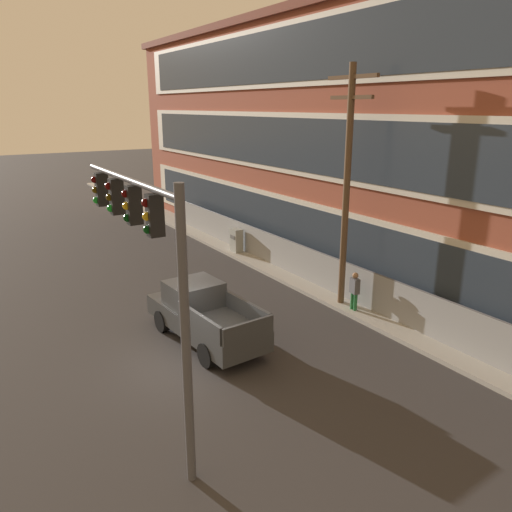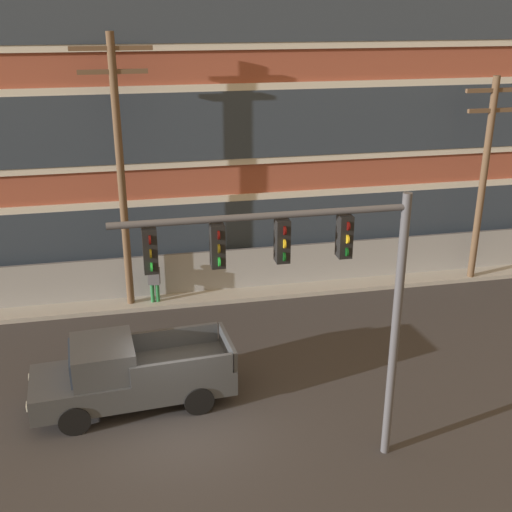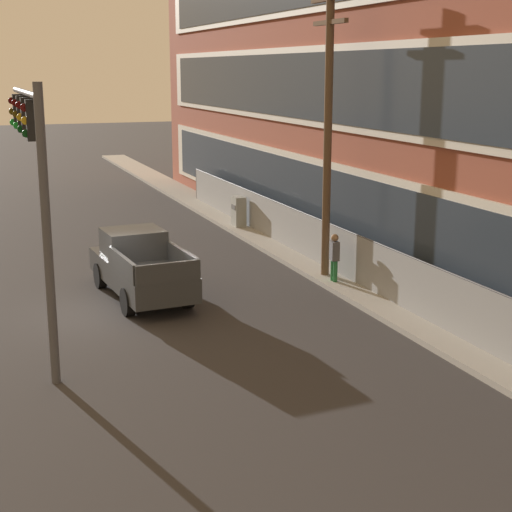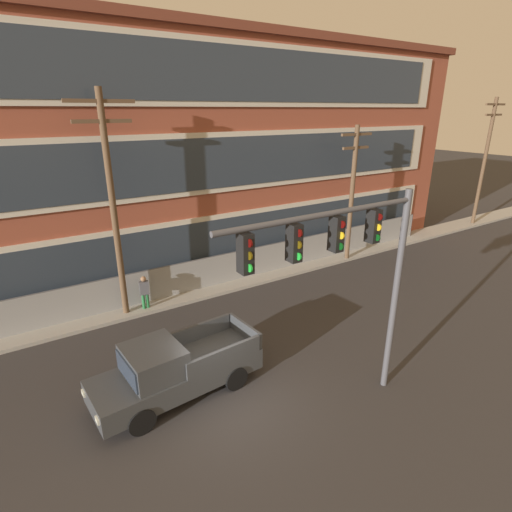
{
  "view_description": "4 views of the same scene",
  "coord_description": "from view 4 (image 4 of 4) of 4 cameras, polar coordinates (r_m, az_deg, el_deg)",
  "views": [
    {
      "loc": [
        13.12,
        -5.67,
        7.82
      ],
      "look_at": [
        -3.33,
        4.58,
        1.98
      ],
      "focal_mm": 35.0,
      "sensor_mm": 36.0,
      "label": 1
    },
    {
      "loc": [
        -0.97,
        -13.88,
        10.12
      ],
      "look_at": [
        2.57,
        3.07,
        3.27
      ],
      "focal_mm": 45.0,
      "sensor_mm": 36.0,
      "label": 2
    },
    {
      "loc": [
        21.37,
        -3.68,
        6.74
      ],
      "look_at": [
        2.29,
        3.55,
        1.85
      ],
      "focal_mm": 55.0,
      "sensor_mm": 36.0,
      "label": 3
    },
    {
      "loc": [
        -4.77,
        -8.95,
        8.54
      ],
      "look_at": [
        2.43,
        2.21,
        3.64
      ],
      "focal_mm": 28.0,
      "sensor_mm": 36.0,
      "label": 4
    }
  ],
  "objects": [
    {
      "name": "utility_pole_midblock",
      "position": [
        23.48,
        13.59,
        9.25
      ],
      "size": [
        2.21,
        0.26,
        7.77
      ],
      "color": "brown",
      "rests_on": "ground"
    },
    {
      "name": "chain_link_fence",
      "position": [
        19.17,
        -13.41,
        -3.91
      ],
      "size": [
        36.43,
        0.06,
        1.72
      ],
      "color": "gray",
      "rests_on": "ground"
    },
    {
      "name": "traffic_signal_mast",
      "position": [
        10.74,
        13.37,
        -0.35
      ],
      "size": [
        6.19,
        0.43,
        6.49
      ],
      "color": "#4C4C51",
      "rests_on": "ground"
    },
    {
      "name": "brick_mill_building",
      "position": [
        23.57,
        -26.01,
        12.4
      ],
      "size": [
        46.98,
        12.27,
        12.24
      ],
      "color": "brown",
      "rests_on": "ground"
    },
    {
      "name": "utility_pole_far_east",
      "position": [
        34.9,
        29.92,
        12.06
      ],
      "size": [
        2.4,
        0.26,
        9.37
      ],
      "color": "brown",
      "rests_on": "ground"
    },
    {
      "name": "pedestrian_near_cabinet",
      "position": [
        18.37,
        -15.64,
        -4.89
      ],
      "size": [
        0.44,
        0.31,
        1.69
      ],
      "color": "#236B38",
      "rests_on": "ground"
    },
    {
      "name": "pickup_truck_dark_grey",
      "position": [
        13.13,
        -11.6,
        -15.65
      ],
      "size": [
        5.43,
        2.28,
        1.96
      ],
      "color": "#383A3D",
      "rests_on": "ground"
    },
    {
      "name": "ground_plane",
      "position": [
        13.26,
        -3.87,
        -19.91
      ],
      "size": [
        160.0,
        160.0,
        0.0
      ],
      "primitive_type": "plane",
      "color": "#333030"
    },
    {
      "name": "utility_pole_near_corner",
      "position": [
        16.97,
        -19.85,
        7.53
      ],
      "size": [
        2.55,
        0.26,
        9.32
      ],
      "color": "brown",
      "rests_on": "ground"
    },
    {
      "name": "sidewalk_building_side",
      "position": [
        19.2,
        -15.1,
        -6.67
      ],
      "size": [
        80.0,
        1.72,
        0.16
      ],
      "primitive_type": "cube",
      "color": "#9E9B93",
      "rests_on": "ground"
    }
  ]
}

